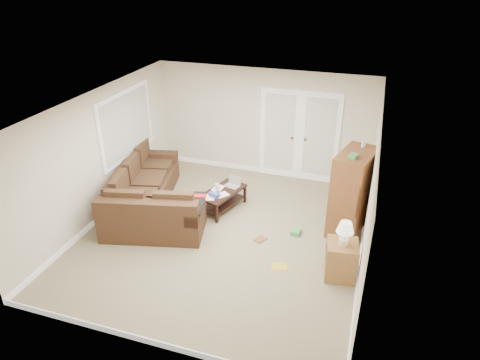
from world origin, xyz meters
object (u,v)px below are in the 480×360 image
(coffee_table, at_px, (223,199))
(sectional_sofa, at_px, (148,199))
(side_cabinet, at_px, (341,257))
(tv_armoire, at_px, (352,192))

(coffee_table, bearing_deg, sectional_sofa, -137.78)
(coffee_table, xyz_separation_m, side_cabinet, (2.51, -1.40, 0.14))
(coffee_table, height_order, tv_armoire, tv_armoire)
(tv_armoire, xyz_separation_m, side_cabinet, (0.00, -1.41, -0.44))
(coffee_table, bearing_deg, side_cabinet, -11.63)
(tv_armoire, bearing_deg, sectional_sofa, -156.21)
(tv_armoire, bearing_deg, coffee_table, -165.31)
(sectional_sofa, distance_m, side_cabinet, 3.95)
(coffee_table, height_order, side_cabinet, side_cabinet)
(tv_armoire, relative_size, side_cabinet, 1.67)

